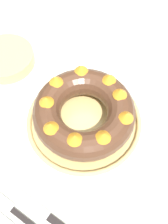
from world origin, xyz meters
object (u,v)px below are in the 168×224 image
at_px(cake_knife, 50,218).
at_px(fork, 22,218).
at_px(bundt_cake, 84,112).
at_px(side_bowl, 6,58).
at_px(serving_dish, 84,121).

bearing_deg(cake_knife, fork, 124.30).
bearing_deg(cake_knife, bundt_cake, 16.57).
distance_m(fork, side_bowl, 0.44).
bearing_deg(bundt_cake, serving_dish, 145.79).
xyz_separation_m(fork, side_bowl, (0.30, 0.32, 0.01)).
relative_size(serving_dish, side_bowl, 1.76).
bearing_deg(bundt_cake, cake_knife, -163.65).
height_order(fork, cake_knife, cake_knife).
bearing_deg(cake_knife, side_bowl, 54.02).
bearing_deg(side_bowl, serving_dish, -97.78).
xyz_separation_m(serving_dish, side_bowl, (0.04, 0.30, 0.00)).
height_order(bundt_cake, side_bowl, bundt_cake).
bearing_deg(side_bowl, bundt_cake, -97.76).
distance_m(serving_dish, side_bowl, 0.30).
distance_m(cake_knife, side_bowl, 0.46).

